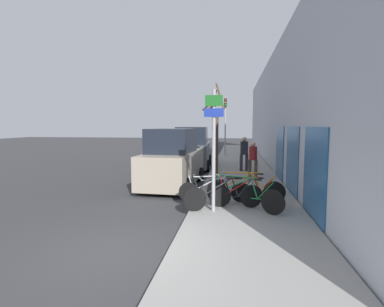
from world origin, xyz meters
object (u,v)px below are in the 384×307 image
(parked_car_0, at_px, (173,161))
(pedestrian_far, at_px, (244,151))
(signpost, at_px, (214,145))
(bicycle_4, at_px, (245,188))
(bicycle_1, at_px, (242,195))
(traffic_light, at_px, (225,118))
(bicycle_0, at_px, (224,196))
(street_tree, at_px, (216,137))
(pedestrian_near, at_px, (253,157))
(bicycle_2, at_px, (246,194))
(parked_car_1, at_px, (193,149))
(bicycle_3, at_px, (215,190))

(parked_car_0, distance_m, pedestrian_far, 4.75)
(signpost, xyz_separation_m, pedestrian_far, (1.05, 7.48, -0.80))
(signpost, xyz_separation_m, bicycle_4, (0.91, 1.36, -1.43))
(bicycle_1, height_order, bicycle_4, bicycle_1)
(bicycle_1, xyz_separation_m, traffic_light, (-0.97, 14.60, 2.48))
(bicycle_4, relative_size, traffic_light, 0.53)
(signpost, height_order, bicycle_0, signpost)
(street_tree, bearing_deg, bicycle_1, -76.32)
(bicycle_4, relative_size, street_tree, 0.58)
(bicycle_4, height_order, parked_car_0, parked_car_0)
(signpost, xyz_separation_m, bicycle_1, (0.80, 0.37, -1.42))
(pedestrian_near, bearing_deg, bicycle_2, -80.10)
(bicycle_2, xyz_separation_m, street_tree, (-1.16, 4.07, 1.47))
(signpost, distance_m, traffic_light, 15.00)
(bicycle_0, height_order, parked_car_0, parked_car_0)
(bicycle_2, bearing_deg, pedestrian_near, -15.34)
(bicycle_0, bearing_deg, pedestrian_far, -26.40)
(signpost, bearing_deg, bicycle_0, 35.99)
(pedestrian_near, bearing_deg, signpost, -88.48)
(signpost, bearing_deg, pedestrian_near, 76.24)
(bicycle_1, relative_size, parked_car_1, 0.44)
(bicycle_3, distance_m, pedestrian_far, 6.63)
(bicycle_3, xyz_separation_m, street_tree, (-0.22, 3.68, 1.48))
(pedestrian_far, distance_m, street_tree, 3.22)
(bicycle_0, distance_m, pedestrian_far, 7.35)
(parked_car_1, xyz_separation_m, pedestrian_near, (3.30, -3.57, -0.00))
(pedestrian_far, bearing_deg, bicycle_2, -110.23)
(signpost, distance_m, bicycle_1, 1.67)
(bicycle_0, distance_m, traffic_light, 14.98)
(bicycle_3, distance_m, traffic_light, 14.21)
(bicycle_1, height_order, parked_car_1, parked_car_1)
(signpost, relative_size, pedestrian_near, 2.06)
(bicycle_1, relative_size, bicycle_2, 1.01)
(bicycle_0, relative_size, parked_car_1, 0.45)
(bicycle_1, height_order, traffic_light, traffic_light)
(bicycle_3, xyz_separation_m, parked_car_0, (-1.91, 2.82, 0.55))
(bicycle_3, relative_size, parked_car_1, 0.46)
(bicycle_2, relative_size, pedestrian_far, 1.22)
(street_tree, bearing_deg, bicycle_2, -74.07)
(parked_car_0, xyz_separation_m, parked_car_1, (0.04, 5.51, 0.01))
(pedestrian_near, distance_m, pedestrian_far, 1.79)
(street_tree, bearing_deg, pedestrian_far, 65.40)
(bicycle_2, height_order, pedestrian_far, pedestrian_far)
(bicycle_1, distance_m, bicycle_2, 0.25)
(bicycle_0, height_order, bicycle_2, bicycle_0)
(street_tree, xyz_separation_m, traffic_light, (0.07, 10.31, 1.03))
(pedestrian_near, height_order, street_tree, street_tree)
(bicycle_2, height_order, parked_car_1, parked_car_1)
(parked_car_0, relative_size, street_tree, 1.08)
(traffic_light, bearing_deg, street_tree, -90.40)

